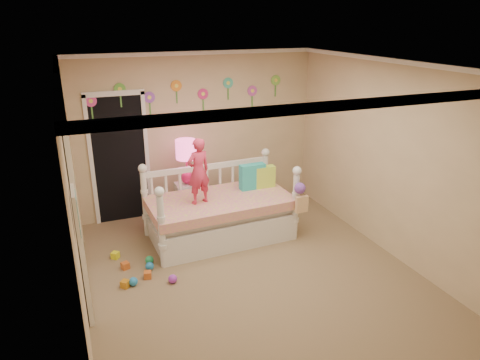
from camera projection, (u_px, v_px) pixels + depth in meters
name	position (u px, v px, depth m)	size (l,w,h in m)	color
floor	(250.00, 273.00, 5.68)	(4.00, 4.50, 0.01)	#7F684C
ceiling	(252.00, 65.00, 4.78)	(4.00, 4.50, 0.01)	white
back_wall	(197.00, 134.00, 7.19)	(4.00, 0.01, 2.60)	tan
left_wall	(72.00, 202.00, 4.53)	(0.01, 4.50, 2.60)	tan
right_wall	(388.00, 159.00, 5.92)	(0.01, 4.50, 2.60)	tan
crown_molding	(252.00, 68.00, 4.79)	(4.00, 4.50, 0.06)	white
daybed	(220.00, 202.00, 6.42)	(2.08, 1.12, 1.13)	white
pillow_turquoise	(252.00, 177.00, 6.67)	(0.39, 0.14, 0.39)	#22ABA4
pillow_lime	(263.00, 177.00, 6.74)	(0.35, 0.13, 0.33)	#BAE445
child	(198.00, 171.00, 6.06)	(0.34, 0.22, 0.94)	#DB3155
nightstand	(188.00, 202.00, 7.04)	(0.38, 0.29, 0.63)	white
table_lamp	(186.00, 155.00, 6.76)	(0.32, 0.32, 0.70)	#F1206D
closet_doorway	(120.00, 158.00, 6.83)	(0.90, 0.04, 2.07)	black
flower_decals	(190.00, 95.00, 6.92)	(3.40, 0.02, 0.50)	#B2668C
mirror_closet	(77.00, 213.00, 4.89)	(0.07, 1.30, 2.10)	white
wall_picture	(76.00, 214.00, 3.67)	(0.05, 0.34, 0.42)	white
hanging_bag	(300.00, 199.00, 6.21)	(0.20, 0.16, 0.36)	beige
toy_scatter	(148.00, 271.00, 5.60)	(0.80, 1.30, 0.11)	#996666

